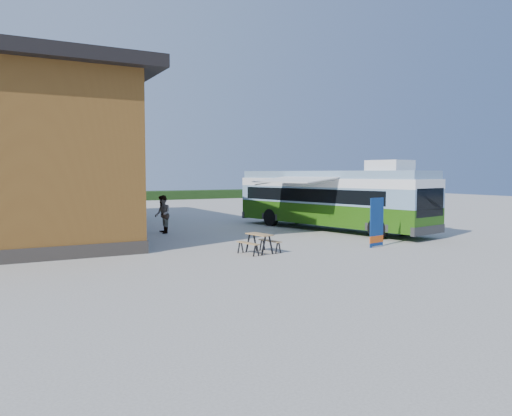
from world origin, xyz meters
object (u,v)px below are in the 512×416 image
person_a (108,209)px  bus (331,197)px  slurry_tanker (87,196)px  banner (377,227)px  person_b (163,214)px  picnic_table (259,239)px

person_a → bus: bearing=-47.8°
slurry_tanker → bus: bearing=-30.2°
person_a → slurry_tanker: size_ratio=0.31×
bus → person_a: bearing=131.2°
banner → slurry_tanker: bearing=99.6°
bus → person_b: 9.00m
banner → picnic_table: bearing=158.1°
picnic_table → slurry_tanker: slurry_tanker is taller
bus → picnic_table: size_ratio=8.23×
bus → banner: bus is taller
picnic_table → slurry_tanker: 19.84m
person_a → picnic_table: bearing=-87.8°
banner → slurry_tanker: (-8.11, 20.48, 0.62)m
person_a → slurry_tanker: slurry_tanker is taller
person_b → slurry_tanker: bearing=-164.9°
banner → person_b: (-6.38, 8.85, 0.13)m
person_a → person_b: person_a is taller
picnic_table → person_b: bearing=89.7°
person_b → slurry_tanker: slurry_tanker is taller
person_b → person_a: bearing=-153.8°
bus → banner: 6.46m
picnic_table → person_a: (-3.03, 12.79, 0.42)m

